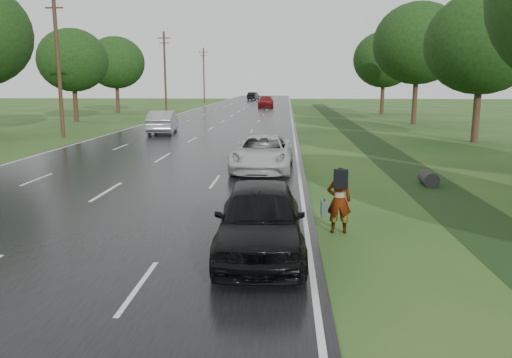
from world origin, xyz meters
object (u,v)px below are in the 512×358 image
at_px(pedestrian, 338,200).
at_px(white_pickup, 263,153).
at_px(dark_sedan, 260,218).
at_px(silver_sedan, 163,122).

xyz_separation_m(pedestrian, white_pickup, (-2.32, 8.89, -0.09)).
relative_size(pedestrian, white_pickup, 0.32).
xyz_separation_m(pedestrian, dark_sedan, (-1.88, -1.77, -0.03)).
height_order(pedestrian, white_pickup, pedestrian).
distance_m(pedestrian, silver_sedan, 26.56).
xyz_separation_m(white_pickup, dark_sedan, (0.45, -10.66, 0.05)).
bearing_deg(white_pickup, silver_sedan, 120.39).
bearing_deg(pedestrian, dark_sedan, 43.75).
height_order(pedestrian, silver_sedan, silver_sedan).
relative_size(dark_sedan, silver_sedan, 0.93).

